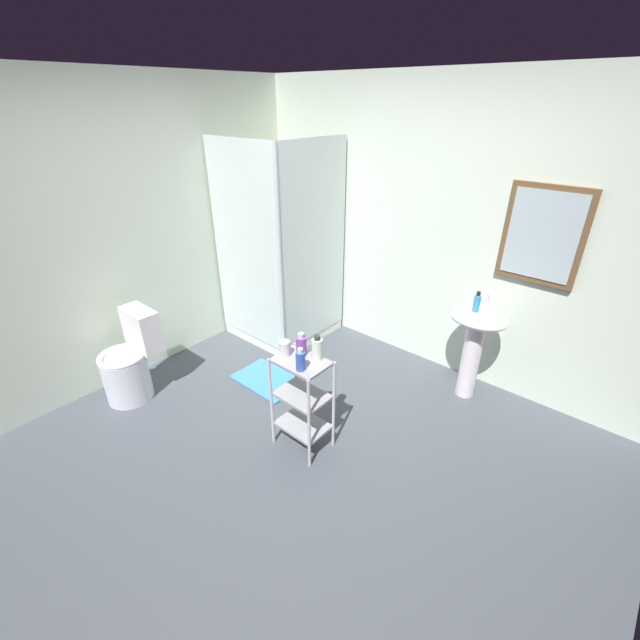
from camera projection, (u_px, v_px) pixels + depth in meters
ground_plane at (286, 455)px, 3.07m from camera, size 4.20×4.20×0.02m
wall_back at (430, 231)px, 3.71m from camera, size 4.20×0.14×2.50m
wall_left at (124, 237)px, 3.54m from camera, size 0.10×4.20×2.50m
shower_stall at (283, 296)px, 4.37m from camera, size 0.92×0.92×2.00m
pedestal_sink at (475, 336)px, 3.42m from camera, size 0.46×0.37×0.81m
sink_faucet at (487, 300)px, 3.36m from camera, size 0.03×0.03×0.10m
toilet at (130, 364)px, 3.53m from camera, size 0.37×0.49×0.76m
storage_cart at (302, 397)px, 2.95m from camera, size 0.38×0.28×0.74m
hand_soap_bottle at (477, 303)px, 3.27m from camera, size 0.05×0.05×0.17m
shampoo_bottle_blue at (300, 360)px, 2.68m from camera, size 0.06×0.06×0.16m
lotion_bottle_white at (317, 349)px, 2.79m from camera, size 0.07×0.07×0.18m
conditioner_bottle_purple at (301, 346)px, 2.84m from camera, size 0.07×0.07×0.17m
rinse_cup at (285, 348)px, 2.84m from camera, size 0.08×0.08×0.11m
bath_mat at (268, 380)px, 3.85m from camera, size 0.60×0.40×0.02m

